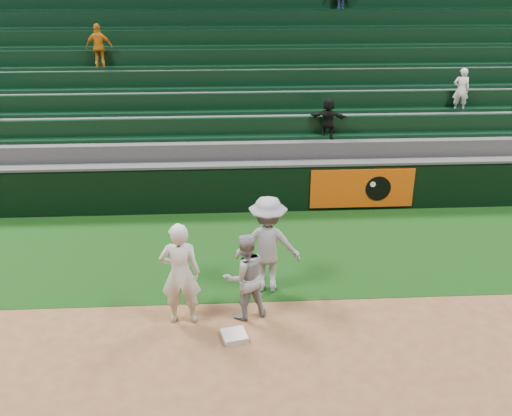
{
  "coord_description": "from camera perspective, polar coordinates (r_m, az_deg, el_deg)",
  "views": [
    {
      "loc": [
        -0.4,
        -8.08,
        5.78
      ],
      "look_at": [
        0.19,
        2.3,
        1.3
      ],
      "focal_mm": 40.0,
      "sensor_mm": 36.0,
      "label": 1
    }
  ],
  "objects": [
    {
      "name": "stadium_seating",
      "position": [
        17.53,
        -1.9,
        9.85
      ],
      "size": [
        36.0,
        5.95,
        5.56
      ],
      "color": "#3A3A3D",
      "rests_on": "ground"
    },
    {
      "name": "baserunner",
      "position": [
        9.91,
        -1.14,
        -6.87
      ],
      "size": [
        0.93,
        0.83,
        1.59
      ],
      "primitive_type": "imported",
      "rotation": [
        0.0,
        0.0,
        3.49
      ],
      "color": "#92949C",
      "rests_on": "ground"
    },
    {
      "name": "field_wall",
      "position": [
        14.24,
        -1.31,
        2.13
      ],
      "size": [
        36.0,
        0.45,
        1.25
      ],
      "color": "black",
      "rests_on": "ground"
    },
    {
      "name": "base_coach",
      "position": [
        10.63,
        1.18,
        -3.67
      ],
      "size": [
        1.31,
        0.86,
        1.9
      ],
      "primitive_type": "imported",
      "rotation": [
        0.0,
        0.0,
        3.01
      ],
      "color": "#92949E",
      "rests_on": "foul_grass"
    },
    {
      "name": "foul_grass",
      "position": [
        12.5,
        -1.05,
        -4.21
      ],
      "size": [
        36.0,
        4.2,
        0.01
      ],
      "primitive_type": "cube",
      "color": "black",
      "rests_on": "ground"
    },
    {
      "name": "first_base",
      "position": [
        9.77,
        -2.18,
        -12.66
      ],
      "size": [
        0.48,
        0.48,
        0.09
      ],
      "primitive_type": "cube",
      "rotation": [
        0.0,
        0.0,
        0.22
      ],
      "color": "silver",
      "rests_on": "ground"
    },
    {
      "name": "ground",
      "position": [
        9.94,
        -0.34,
        -12.24
      ],
      "size": [
        70.0,
        70.0,
        0.0
      ],
      "primitive_type": "plane",
      "color": "brown",
      "rests_on": "ground"
    },
    {
      "name": "first_baseman",
      "position": [
        9.79,
        -7.58,
        -6.55
      ],
      "size": [
        0.69,
        0.45,
        1.88
      ],
      "primitive_type": "imported",
      "rotation": [
        0.0,
        0.0,
        3.14
      ],
      "color": "silver",
      "rests_on": "ground"
    }
  ]
}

